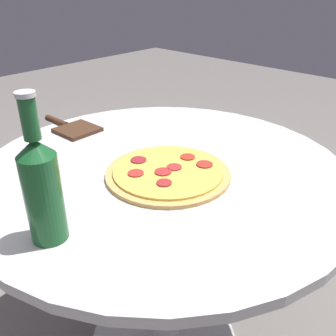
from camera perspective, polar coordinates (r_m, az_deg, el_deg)
table at (r=1.07m, az=-0.78°, el=-7.88°), size 0.97×0.97×0.69m
pizza at (r=0.94m, az=-0.00°, el=-0.65°), size 0.31×0.31×0.02m
beer_bottle at (r=0.71m, az=-18.67°, el=-2.74°), size 0.07×0.07×0.29m
pizza_paddle at (r=1.26m, az=-14.38°, el=5.97°), size 0.23×0.12×0.02m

